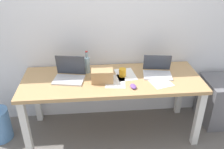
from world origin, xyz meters
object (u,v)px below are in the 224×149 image
Objects in this scene: cardboard_box at (102,75)px; laptop_left at (69,74)px; computer_mouse at (133,86)px; filing_cabinet at (218,101)px; laptop_right at (157,71)px; coffee_mug at (122,73)px; beer_bottle at (87,65)px; desk at (112,86)px.

laptop_left is at bearing 168.78° from cardboard_box.
filing_cabinet is at bearing 4.00° from computer_mouse.
cardboard_box is at bearing -172.36° from laptop_right.
filing_cabinet is (1.25, 0.05, -0.50)m from coffee_mug.
laptop_right is (0.98, 0.01, -0.01)m from laptop_left.
laptop_right is at bearing 0.79° from laptop_left.
laptop_right is 1.49× the size of cardboard_box.
beer_bottle is 0.41m from coffee_mug.
filing_cabinet is at bearing 2.79° from laptop_right.
beer_bottle is at bearing 147.85° from desk.
coffee_mug is at bearing 17.92° from cardboard_box.
laptop_right reaches higher than filing_cabinet.
laptop_right reaches higher than desk.
desk is 1.42m from filing_cabinet.
beer_bottle is at bearing 161.41° from coffee_mug.
laptop_right is at bearing 1.47° from coffee_mug.
cardboard_box is (0.36, -0.07, 0.02)m from laptop_left.
desk is at bearing 18.30° from cardboard_box.
cardboard_box reaches higher than desk.
coffee_mug is 0.16× the size of filing_cabinet.
computer_mouse is 0.17× the size of filing_cabinet.
laptop_right reaches higher than cardboard_box.
computer_mouse is at bearing -165.41° from filing_cabinet.
laptop_left is at bearing 148.91° from computer_mouse.
desk is 5.75× the size of laptop_right.
laptop_right is at bearing 7.64° from cardboard_box.
computer_mouse is (-0.32, -0.26, -0.03)m from laptop_right.
laptop_right is 3.63× the size of coffee_mug.
coffee_mug is at bearing -18.59° from beer_bottle.
laptop_left is 0.71m from computer_mouse.
laptop_left is at bearing -145.41° from beer_bottle.
laptop_left is at bearing -179.21° from laptop_right.
computer_mouse is 0.36m from cardboard_box.
laptop_right is at bearing -177.21° from filing_cabinet.
laptop_right is at bearing 28.97° from computer_mouse.
filing_cabinet is at bearing 2.37° from coffee_mug.
desk is 0.54m from laptop_right.
computer_mouse is at bearing -29.93° from cardboard_box.
laptop_left is 3.81× the size of coffee_mug.
laptop_right is at bearing 5.32° from desk.
beer_bottle reaches higher than laptop_right.
laptop_left is at bearing -178.28° from filing_cabinet.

